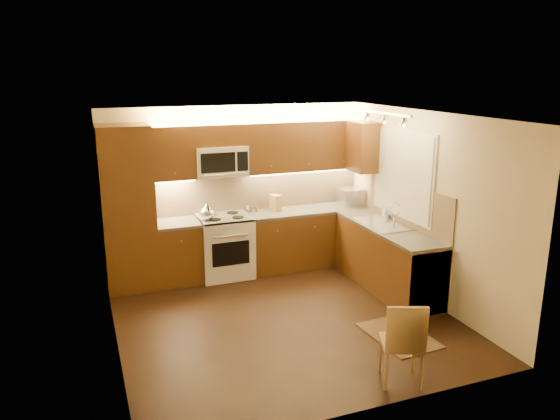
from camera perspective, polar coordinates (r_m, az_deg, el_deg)
name	(u,v)px	position (r m, az deg, el deg)	size (l,w,h in m)	color
floor	(284,318)	(6.86, 0.47, -11.38)	(4.00, 4.00, 0.01)	black
ceiling	(285,116)	(6.18, 0.52, 9.92)	(4.00, 4.00, 0.01)	beige
wall_back	(237,188)	(8.25, -4.56, 2.29)	(4.00, 0.01, 2.50)	beige
wall_front	(370,282)	(4.70, 9.44, -7.54)	(4.00, 0.01, 2.50)	beige
wall_left	(109,240)	(6.01, -17.60, -3.08)	(0.01, 4.00, 2.50)	beige
wall_right	(426,207)	(7.35, 15.18, 0.28)	(0.01, 4.00, 2.50)	beige
pantry	(128,209)	(7.69, -15.77, 0.10)	(0.70, 0.60, 2.30)	#4B2B10
base_cab_back_left	(178,253)	(7.98, -10.68, -4.48)	(0.62, 0.60, 0.86)	#4B2B10
counter_back_left	(177,223)	(7.84, -10.84, -1.37)	(0.62, 0.60, 0.04)	#3E3B38
base_cab_back_right	(307,238)	(8.53, 2.85, -2.96)	(1.92, 0.60, 0.86)	#4B2B10
counter_back_right	(307,210)	(8.41, 2.89, -0.04)	(1.92, 0.60, 0.04)	#3E3B38
base_cab_right	(387,259)	(7.74, 11.24, -5.11)	(0.60, 2.00, 0.86)	#4B2B10
counter_right	(389,228)	(7.60, 11.41, -1.92)	(0.60, 2.00, 0.04)	#3E3B38
dishwasher	(416,276)	(7.20, 14.18, -6.82)	(0.58, 0.60, 0.84)	silver
backsplash_back	(259,190)	(8.35, -2.22, 2.13)	(3.30, 0.02, 0.60)	tan
backsplash_right	(408,204)	(7.67, 13.36, 0.61)	(0.02, 2.00, 0.60)	tan
upper_cab_back_left	(172,153)	(7.75, -11.35, 5.95)	(0.62, 0.35, 0.75)	#4B2B10
upper_cab_back_right	(305,146)	(8.32, 2.63, 6.81)	(1.92, 0.35, 0.75)	#4B2B10
upper_cab_bridge	(219,135)	(7.87, -6.44, 7.88)	(0.76, 0.35, 0.31)	#4B2B10
upper_cab_right_corner	(364,147)	(8.30, 8.83, 6.62)	(0.35, 0.50, 0.75)	#4B2B10
stove	(225,246)	(8.08, -5.84, -3.82)	(0.76, 0.65, 0.92)	silver
microwave	(220,161)	(7.90, -6.33, 5.17)	(0.76, 0.38, 0.44)	silver
window_frame	(403,174)	(7.71, 12.89, 3.75)	(0.03, 1.44, 1.24)	silver
window_blinds	(402,174)	(7.70, 12.76, 3.74)	(0.02, 1.36, 1.16)	silver
sink	(383,219)	(7.70, 10.85, -0.94)	(0.52, 0.86, 0.15)	silver
faucet	(395,213)	(7.77, 12.01, -0.28)	(0.20, 0.04, 0.30)	silver
track_light_bar	(385,113)	(7.24, 11.02, 10.03)	(0.04, 1.20, 0.03)	silver
kettle	(207,211)	(7.75, -7.72, -0.16)	(0.22, 0.22, 0.25)	silver
toaster_oven	(353,196)	(8.73, 7.73, 1.44)	(0.45, 0.33, 0.27)	silver
knife_block	(276,203)	(8.28, -0.47, 0.78)	(0.11, 0.18, 0.25)	#A4774A
spice_jar_a	(249,209)	(8.23, -3.31, 0.15)	(0.05, 0.05, 0.10)	silver
spice_jar_b	(257,209)	(8.25, -2.48, 0.14)	(0.05, 0.05, 0.09)	olive
spice_jar_c	(247,208)	(8.30, -3.47, 0.25)	(0.04, 0.04, 0.10)	silver
spice_jar_d	(252,209)	(8.21, -3.01, 0.07)	(0.04, 0.04, 0.09)	brown
soap_bottle	(386,211)	(8.07, 11.09, -0.15)	(0.08, 0.08, 0.17)	silver
rug	(399,335)	(6.59, 12.43, -12.81)	(0.61, 0.92, 0.01)	black
dining_chair	(402,341)	(5.55, 12.73, -13.32)	(0.39, 0.39, 0.88)	#A4774A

